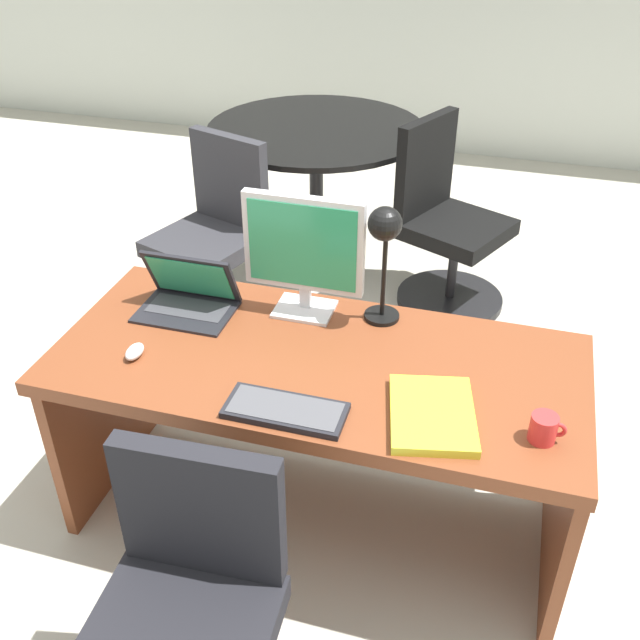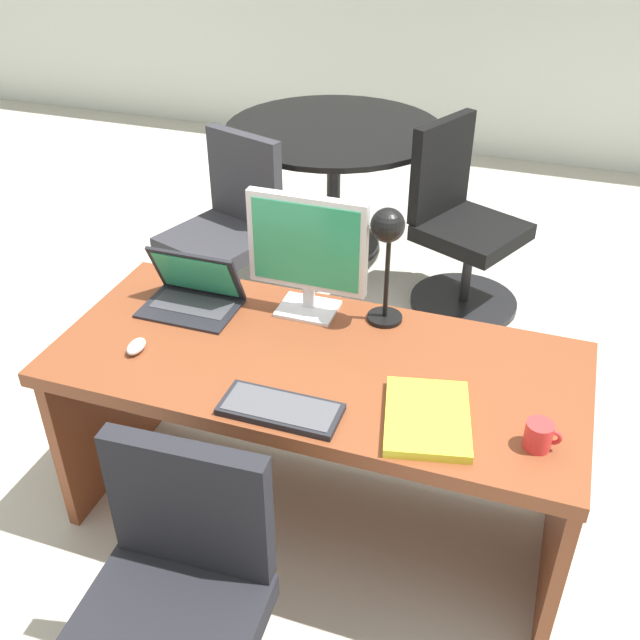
# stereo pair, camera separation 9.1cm
# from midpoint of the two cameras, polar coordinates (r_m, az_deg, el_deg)

# --- Properties ---
(ground) EXTENTS (12.00, 12.00, 0.00)m
(ground) POSITION_cam_midpoint_polar(r_m,az_deg,el_deg) (3.94, 7.59, 0.87)
(ground) COLOR #B7B2A3
(desk) EXTENTS (1.68, 0.75, 0.72)m
(desk) POSITION_cam_midpoint_polar(r_m,az_deg,el_deg) (2.47, 1.09, -5.88)
(desk) COLOR brown
(desk) RESTS_ON ground
(monitor) EXTENTS (0.41, 0.16, 0.43)m
(monitor) POSITION_cam_midpoint_polar(r_m,az_deg,el_deg) (2.43, 0.08, 5.54)
(monitor) COLOR silver
(monitor) RESTS_ON desk
(laptop) EXTENTS (0.32, 0.23, 0.21)m
(laptop) POSITION_cam_midpoint_polar(r_m,az_deg,el_deg) (2.58, -8.77, 2.41)
(laptop) COLOR black
(laptop) RESTS_ON desk
(keyboard) EXTENTS (0.35, 0.15, 0.02)m
(keyboard) POSITION_cam_midpoint_polar(r_m,az_deg,el_deg) (2.11, -1.84, -6.94)
(keyboard) COLOR black
(keyboard) RESTS_ON desk
(mouse) EXTENTS (0.05, 0.09, 0.04)m
(mouse) POSITION_cam_midpoint_polar(r_m,az_deg,el_deg) (2.40, -13.01, -2.03)
(mouse) COLOR silver
(mouse) RESTS_ON desk
(desk_lamp) EXTENTS (0.12, 0.14, 0.42)m
(desk_lamp) POSITION_cam_midpoint_polar(r_m,az_deg,el_deg) (2.34, 6.36, 6.10)
(desk_lamp) COLOR black
(desk_lamp) RESTS_ON desk
(book) EXTENTS (0.30, 0.36, 0.03)m
(book) POSITION_cam_midpoint_polar(r_m,az_deg,el_deg) (2.11, 9.56, -7.51)
(book) COLOR yellow
(book) RESTS_ON desk
(coffee_mug) EXTENTS (0.10, 0.08, 0.08)m
(coffee_mug) POSITION_cam_midpoint_polar(r_m,az_deg,el_deg) (2.08, 17.86, -8.54)
(coffee_mug) COLOR red
(coffee_mug) RESTS_ON desk
(office_chair) EXTENTS (0.56, 0.56, 0.87)m
(office_chair) POSITION_cam_midpoint_polar(r_m,az_deg,el_deg) (2.11, -9.86, -22.84)
(office_chair) COLOR black
(office_chair) RESTS_ON ground
(meeting_table) EXTENTS (1.22, 1.22, 0.75)m
(meeting_table) POSITION_cam_midpoint_polar(r_m,az_deg,el_deg) (4.27, 1.71, 12.41)
(meeting_table) COLOR black
(meeting_table) RESTS_ON ground
(meeting_chair_near) EXTENTS (0.58, 0.60, 0.92)m
(meeting_chair_near) POSITION_cam_midpoint_polar(r_m,az_deg,el_deg) (3.73, -6.52, 5.67)
(meeting_chair_near) COLOR black
(meeting_chair_near) RESTS_ON ground
(meeting_chair_far) EXTENTS (0.62, 0.61, 0.96)m
(meeting_chair_far) POSITION_cam_midpoint_polar(r_m,az_deg,el_deg) (3.85, 11.50, 6.44)
(meeting_chair_far) COLOR black
(meeting_chair_far) RESTS_ON ground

